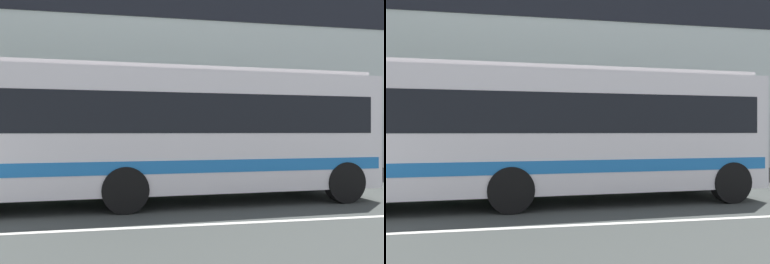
# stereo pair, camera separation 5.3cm
# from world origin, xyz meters

# --- Properties ---
(apartment_block_right) EXTENTS (23.43, 8.50, 13.85)m
(apartment_block_right) POSITION_xyz_m (10.59, 14.01, 6.93)
(apartment_block_right) COLOR silver
(apartment_block_right) RESTS_ON ground_plane
(transit_bus) EXTENTS (11.35, 3.13, 3.24)m
(transit_bus) POSITION_xyz_m (5.23, 2.54, 1.79)
(transit_bus) COLOR silver
(transit_bus) RESTS_ON ground_plane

